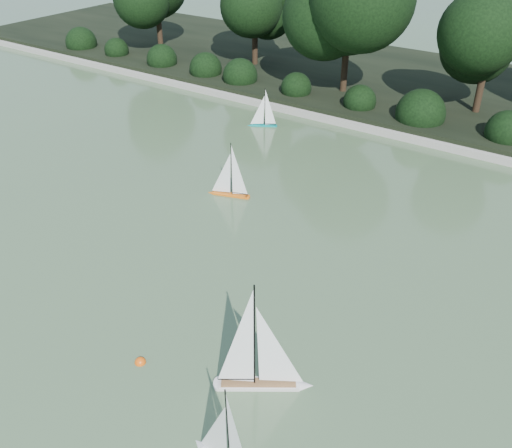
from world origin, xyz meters
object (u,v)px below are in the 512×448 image
object	(u,v)px
sailboat_white_b	(266,370)
sailboat_orange	(227,187)
race_buoy	(140,362)
sailboat_teal	(261,120)

from	to	relation	value
sailboat_white_b	sailboat_orange	distance (m)	5.63
race_buoy	sailboat_white_b	bearing A→B (deg)	21.03
sailboat_white_b	sailboat_teal	xyz separation A→B (m)	(-5.49, 7.99, -0.11)
sailboat_white_b	race_buoy	xyz separation A→B (m)	(-1.76, -0.68, -0.30)
sailboat_white_b	sailboat_orange	xyz separation A→B (m)	(-3.80, 4.15, -0.08)
sailboat_white_b	race_buoy	distance (m)	1.91
sailboat_white_b	sailboat_teal	bearing A→B (deg)	124.49
sailboat_white_b	race_buoy	size ratio (longest dim) A/B	11.43
sailboat_teal	race_buoy	bearing A→B (deg)	-66.70
sailboat_white_b	sailboat_teal	size ratio (longest dim) A/B	1.63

